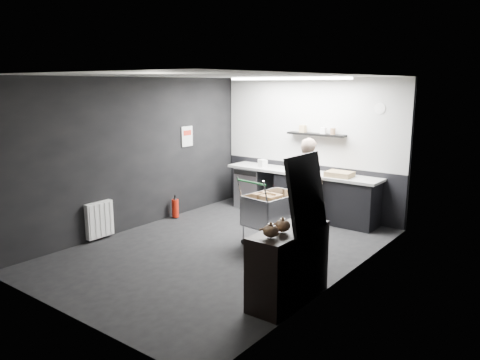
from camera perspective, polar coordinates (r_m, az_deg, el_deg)
The scene contains 22 objects.
floor at distance 7.53m, azimuth -2.06°, elevation -8.40°, with size 5.50×5.50×0.00m, color black.
ceiling at distance 7.07m, azimuth -2.22°, elevation 12.60°, with size 5.50×5.50×0.00m, color beige.
wall_back at distance 9.44m, azimuth 8.52°, elevation 4.05°, with size 5.50×5.50×0.00m, color black.
wall_front at distance 5.39m, azimuth -21.01°, elevation -2.38°, with size 5.50×5.50×0.00m, color black.
wall_left at distance 8.57m, azimuth -12.55°, elevation 3.13°, with size 5.50×5.50×0.00m, color black.
wall_right at distance 6.13m, azimuth 12.47°, elevation -0.23°, with size 5.50×5.50×0.00m, color black.
kitchen_wall_panel at distance 9.37m, azimuth 8.56°, elevation 7.06°, with size 3.95×0.02×1.70m, color beige.
dado_panel at distance 9.58m, azimuth 8.31°, elevation -1.01°, with size 3.95×0.02×1.00m, color black.
floating_shelf at distance 9.20m, azimuth 9.28°, elevation 5.52°, with size 1.20×0.22×0.04m, color black.
wall_clock at distance 8.76m, azimuth 16.71°, elevation 8.35°, with size 0.20×0.20×0.03m, color white.
poster at distance 9.42m, azimuth -6.48°, elevation 5.31°, with size 0.02×0.30×0.40m, color silver.
poster_red_band at distance 9.41m, azimuth -6.46°, elevation 5.73°, with size 0.01×0.22×0.10m, color red.
radiator at distance 8.20m, azimuth -16.77°, elevation -4.65°, with size 0.10×0.50×0.60m, color white.
ceiling_strip at distance 8.58m, azimuth 5.83°, elevation 12.20°, with size 2.40×0.20×0.04m, color white.
prep_counter at distance 9.26m, azimuth 8.10°, elevation -1.72°, with size 3.20×0.61×0.90m.
person at distance 8.67m, azimuth 8.28°, elevation -0.22°, with size 0.59×0.39×1.63m, color beige.
shopping_cart at distance 7.71m, azimuth 3.97°, elevation -3.82°, with size 0.72×1.07×1.11m.
sideboard at distance 5.71m, azimuth 6.21°, elevation -9.06°, with size 0.51×1.20×1.80m.
fire_extinguisher at distance 9.22m, azimuth -7.89°, elevation -3.34°, with size 0.13×0.13×0.44m.
cardboard_box at distance 8.80m, azimuth 12.03°, elevation 0.70°, with size 0.48×0.36×0.10m, color #9D8154.
pink_tub at distance 9.21m, azimuth 7.48°, elevation 1.77°, with size 0.23×0.23×0.23m, color beige.
white_container at distance 9.64m, azimuth 2.77°, elevation 2.06°, with size 0.17×0.13×0.15m, color white.
Camera 1 is at (4.49, -5.47, 2.59)m, focal length 35.00 mm.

